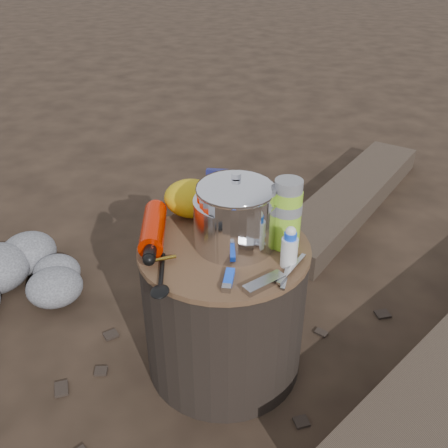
# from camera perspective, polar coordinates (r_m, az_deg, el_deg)

# --- Properties ---
(ground) EXTENTS (60.00, 60.00, 0.00)m
(ground) POSITION_cam_1_polar(r_m,az_deg,el_deg) (1.55, 0.00, -15.45)
(ground) COLOR black
(ground) RESTS_ON ground
(stump) EXTENTS (0.45, 0.45, 0.41)m
(stump) POSITION_cam_1_polar(r_m,az_deg,el_deg) (1.41, 0.00, -9.63)
(stump) COLOR black
(stump) RESTS_ON ground
(log_small) EXTENTS (0.75, 1.22, 0.10)m
(log_small) POSITION_cam_1_polar(r_m,az_deg,el_deg) (2.38, 14.38, 3.03)
(log_small) COLOR #372C22
(log_small) RESTS_ON ground
(foil_windscreen) EXTENTS (0.21, 0.21, 0.13)m
(foil_windscreen) POSITION_cam_1_polar(r_m,az_deg,el_deg) (1.26, 1.25, 0.22)
(foil_windscreen) COLOR #BCBCC2
(foil_windscreen) RESTS_ON stump
(camping_pot) EXTENTS (0.20, 0.20, 0.20)m
(camping_pot) POSITION_cam_1_polar(r_m,az_deg,el_deg) (1.24, 1.36, 1.32)
(camping_pot) COLOR silver
(camping_pot) RESTS_ON stump
(fuel_bottle) EXTENTS (0.11, 0.27, 0.06)m
(fuel_bottle) POSITION_cam_1_polar(r_m,az_deg,el_deg) (1.31, -8.16, -0.54)
(fuel_bottle) COLOR #C41900
(fuel_bottle) RESTS_ON stump
(thermos) EXTENTS (0.07, 0.07, 0.18)m
(thermos) POSITION_cam_1_polar(r_m,az_deg,el_deg) (1.25, 7.25, 1.13)
(thermos) COLOR #90CB2A
(thermos) RESTS_ON stump
(travel_mug) EXTENTS (0.08, 0.08, 0.12)m
(travel_mug) POSITION_cam_1_polar(r_m,az_deg,el_deg) (1.35, 4.59, 1.99)
(travel_mug) COLOR black
(travel_mug) RESTS_ON stump
(stuff_sack) EXTENTS (0.16, 0.13, 0.11)m
(stuff_sack) POSITION_cam_1_polar(r_m,az_deg,el_deg) (1.40, -3.76, 2.96)
(stuff_sack) COLOR #C39D0D
(stuff_sack) RESTS_ON stump
(food_pouch) EXTENTS (0.10, 0.03, 0.13)m
(food_pouch) POSITION_cam_1_polar(r_m,az_deg,el_deg) (1.42, -0.04, 3.78)
(food_pouch) COLOR #16184D
(food_pouch) RESTS_ON stump
(lighter) EXTENTS (0.02, 0.08, 0.01)m
(lighter) POSITION_cam_1_polar(r_m,az_deg,el_deg) (1.16, 0.57, -6.19)
(lighter) COLOR blue
(lighter) RESTS_ON stump
(multitool) EXTENTS (0.10, 0.10, 0.02)m
(multitool) POSITION_cam_1_polar(r_m,az_deg,el_deg) (1.15, 4.64, -6.80)
(multitool) COLOR #A3A3A7
(multitool) RESTS_ON stump
(pot_grabber) EXTENTS (0.07, 0.14, 0.01)m
(pot_grabber) POSITION_cam_1_polar(r_m,az_deg,el_deg) (1.20, 7.27, -5.37)
(pot_grabber) COLOR #A3A3A7
(pot_grabber) RESTS_ON stump
(spork) EXTENTS (0.07, 0.17, 0.01)m
(spork) POSITION_cam_1_polar(r_m,az_deg,el_deg) (1.19, -7.20, -5.41)
(spork) COLOR black
(spork) RESTS_ON stump
(squeeze_bottle) EXTENTS (0.04, 0.04, 0.10)m
(squeeze_bottle) POSITION_cam_1_polar(r_m,az_deg,el_deg) (1.20, 7.55, -2.83)
(squeeze_bottle) COLOR silver
(squeeze_bottle) RESTS_ON stump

